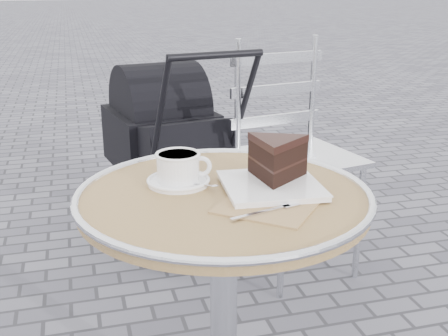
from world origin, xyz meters
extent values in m
cylinder|color=silver|center=(0.00, 0.00, 0.36)|extent=(0.07, 0.07, 0.67)
cylinder|color=tan|center=(0.00, 0.00, 0.71)|extent=(0.70, 0.70, 0.03)
torus|color=silver|center=(0.00, 0.00, 0.73)|extent=(0.72, 0.72, 0.02)
cylinder|color=white|center=(-0.09, 0.09, 0.74)|extent=(0.15, 0.15, 0.01)
cylinder|color=white|center=(-0.09, 0.09, 0.78)|extent=(0.12, 0.12, 0.07)
torus|color=white|center=(-0.04, 0.08, 0.78)|extent=(0.06, 0.02, 0.05)
cylinder|color=#C8B285|center=(-0.09, 0.09, 0.81)|extent=(0.10, 0.10, 0.01)
cube|color=#9F7A57|center=(0.08, -0.10, 0.73)|extent=(0.29, 0.29, 0.00)
cube|color=white|center=(0.12, -0.01, 0.74)|extent=(0.24, 0.24, 0.01)
cylinder|color=silver|center=(0.41, 0.64, 0.25)|extent=(0.03, 0.03, 0.50)
cylinder|color=silver|center=(0.78, 0.71, 0.25)|extent=(0.03, 0.03, 0.50)
cylinder|color=silver|center=(0.34, 1.01, 0.25)|extent=(0.03, 0.03, 0.50)
cylinder|color=silver|center=(0.71, 1.08, 0.25)|extent=(0.03, 0.03, 0.50)
cube|color=silver|center=(0.56, 0.86, 0.51)|extent=(0.52, 0.52, 0.02)
cube|color=black|center=(0.11, 1.34, 0.45)|extent=(0.50, 0.68, 0.38)
cylinder|color=black|center=(0.20, 0.85, 0.95)|extent=(0.39, 0.10, 0.03)
cylinder|color=black|center=(-0.03, 1.03, 0.08)|extent=(0.06, 0.17, 0.17)
cylinder|color=black|center=(0.35, 1.10, 0.08)|extent=(0.06, 0.17, 0.17)
cylinder|color=black|center=(-0.13, 1.58, 0.13)|extent=(0.08, 0.26, 0.26)
cylinder|color=black|center=(0.25, 1.65, 0.13)|extent=(0.08, 0.26, 0.26)
camera|label=1|loc=(-0.33, -1.22, 1.22)|focal=45.00mm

